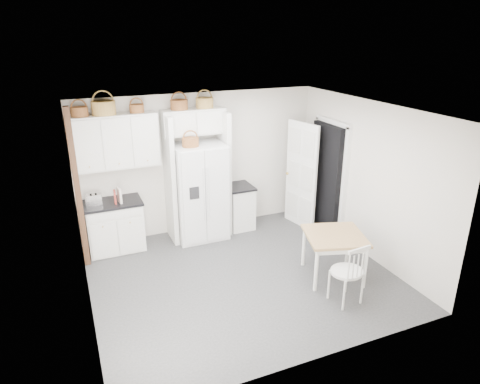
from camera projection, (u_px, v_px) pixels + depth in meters
name	position (u px, v px, depth m)	size (l,w,h in m)	color
floor	(242.00, 276.00, 6.72)	(4.50, 4.50, 0.00)	#2E2E31
ceiling	(242.00, 111.00, 5.80)	(4.50, 4.50, 0.00)	white
wall_back	(200.00, 163.00, 7.98)	(4.50, 4.50, 0.00)	beige
wall_left	(80.00, 225.00, 5.44)	(4.00, 4.00, 0.00)	beige
wall_right	(367.00, 180.00, 7.08)	(4.00, 4.00, 0.00)	beige
refrigerator	(199.00, 192.00, 7.75)	(0.91, 0.73, 1.76)	silver
base_cab_left	(115.00, 227.00, 7.42)	(0.92, 0.58, 0.86)	silver
base_cab_right	(239.00, 207.00, 8.28)	(0.46, 0.56, 0.82)	silver
dining_table	(333.00, 255.00, 6.62)	(0.86, 0.86, 0.72)	olive
windsor_chair	(347.00, 271.00, 5.95)	(0.47, 0.43, 0.96)	silver
counter_left	(112.00, 203.00, 7.26)	(0.96, 0.62, 0.04)	black
counter_right	(239.00, 187.00, 8.13)	(0.50, 0.59, 0.04)	black
toaster	(94.00, 200.00, 7.11)	(0.26, 0.15, 0.18)	silver
cookbook_red	(115.00, 197.00, 7.17)	(0.03, 0.15, 0.22)	maroon
cookbook_cream	(119.00, 195.00, 7.19)	(0.04, 0.17, 0.26)	beige
basket_upper_a	(79.00, 112.00, 6.71)	(0.27, 0.27, 0.15)	brown
basket_upper_b	(104.00, 108.00, 6.83)	(0.38, 0.38, 0.22)	olive
basket_upper_c	(137.00, 108.00, 7.04)	(0.24, 0.24, 0.14)	brown
basket_bridge_a	(179.00, 105.00, 7.29)	(0.30, 0.30, 0.17)	brown
basket_bridge_b	(205.00, 103.00, 7.46)	(0.31, 0.31, 0.18)	olive
basket_fridge_a	(190.00, 142.00, 7.27)	(0.29, 0.29, 0.15)	brown
upper_cabinet	(116.00, 141.00, 7.08)	(1.40, 0.34, 0.90)	silver
bridge_cabinet	(193.00, 122.00, 7.49)	(1.12, 0.34, 0.45)	silver
fridge_panel_left	(170.00, 180.00, 7.54)	(0.08, 0.60, 2.30)	silver
fridge_panel_right	(224.00, 173.00, 7.91)	(0.08, 0.60, 2.30)	silver
trim_post	(78.00, 190.00, 6.62)	(0.09, 0.09, 2.60)	#392415
doorway_void	(327.00, 178.00, 8.00)	(0.18, 0.85, 2.05)	black
door_slab	(301.00, 176.00, 8.16)	(0.80, 0.04, 2.05)	white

